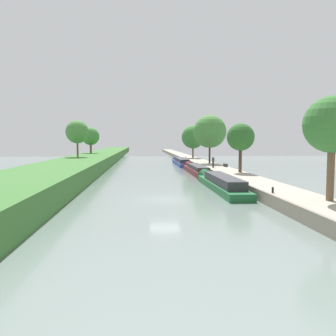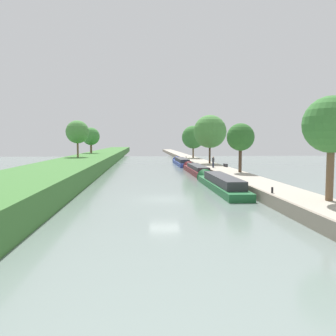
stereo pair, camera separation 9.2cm
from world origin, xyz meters
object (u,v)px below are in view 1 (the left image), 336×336
at_px(mooring_bollard_near, 273,190).
at_px(mooring_bollard_far, 186,157).
at_px(narrowboat_maroon, 196,169).
at_px(person_walking, 213,162).
at_px(narrowboat_green, 220,183).
at_px(narrowboat_blue, 181,162).
at_px(park_bench, 225,164).

bearing_deg(mooring_bollard_near, mooring_bollard_far, 90.00).
bearing_deg(narrowboat_maroon, person_walking, -21.95).
height_order(narrowboat_green, narrowboat_maroon, narrowboat_green).
height_order(narrowboat_maroon, narrowboat_blue, narrowboat_blue).
bearing_deg(person_walking, narrowboat_green, -99.41).
xyz_separation_m(person_walking, mooring_bollard_far, (-0.64, 26.69, -0.65)).
distance_m(mooring_bollard_near, mooring_bollard_far, 51.75).
bearing_deg(narrowboat_maroon, park_bench, 5.43).
bearing_deg(narrowboat_maroon, narrowboat_green, -90.69).
height_order(narrowboat_green, narrowboat_blue, narrowboat_green).
distance_m(narrowboat_maroon, park_bench, 4.69).
xyz_separation_m(narrowboat_blue, mooring_bollard_far, (1.99, 7.45, 0.55)).
height_order(mooring_bollard_near, park_bench, park_bench).
height_order(narrowboat_green, person_walking, person_walking).
relative_size(mooring_bollard_near, park_bench, 0.30).
height_order(narrowboat_maroon, mooring_bollard_far, mooring_bollard_far).
distance_m(narrowboat_blue, mooring_bollard_far, 7.73).
xyz_separation_m(person_walking, mooring_bollard_near, (-0.64, -25.06, -0.65)).
bearing_deg(mooring_bollard_near, narrowboat_green, 102.19).
bearing_deg(mooring_bollard_far, narrowboat_blue, -104.98).
bearing_deg(person_walking, narrowboat_blue, 97.80).
xyz_separation_m(mooring_bollard_near, mooring_bollard_far, (0.00, 51.75, 0.00)).
xyz_separation_m(narrowboat_green, mooring_bollard_far, (1.99, 42.56, 0.54)).
bearing_deg(narrowboat_maroon, narrowboat_blue, 90.66).
height_order(narrowboat_blue, park_bench, narrowboat_blue).
xyz_separation_m(narrowboat_green, narrowboat_blue, (-0.01, 35.11, -0.02)).
bearing_deg(narrowboat_blue, narrowboat_green, -89.99).
bearing_deg(park_bench, narrowboat_blue, 105.16).
xyz_separation_m(mooring_bollard_far, park_bench, (2.84, -25.27, 0.12)).
relative_size(narrowboat_blue, person_walking, 10.15).
distance_m(person_walking, mooring_bollard_near, 25.07).
bearing_deg(narrowboat_maroon, mooring_bollard_far, 86.03).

